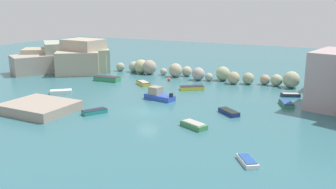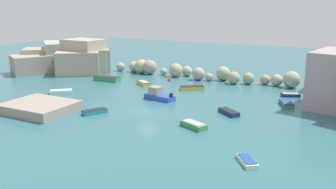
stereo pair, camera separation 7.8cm
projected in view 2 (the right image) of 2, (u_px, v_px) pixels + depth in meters
name	position (u px, v px, depth m)	size (l,w,h in m)	color
cove_water	(148.00, 112.00, 45.60)	(160.00, 160.00, 0.00)	#336972
cliff_headland_left	(66.00, 59.00, 72.69)	(18.76, 17.06, 6.39)	#9FA98A
rock_breakwater	(199.00, 73.00, 65.05)	(37.65, 4.46, 2.69)	#9C9E86
stone_dock	(40.00, 107.00, 45.47)	(8.17, 6.69, 1.17)	gray
channel_buoy	(169.00, 79.00, 63.56)	(0.56, 0.56, 0.56)	#E04C28
moored_boat_0	(61.00, 92.00, 54.65)	(3.22, 3.05, 0.57)	white
moored_boat_1	(194.00, 125.00, 39.70)	(3.35, 2.45, 0.62)	#428C53
moored_boat_2	(107.00, 79.00, 63.61)	(4.63, 2.03, 4.67)	#328C54
moored_boat_3	(158.00, 95.00, 51.32)	(4.55, 2.42, 1.75)	blue
moored_boat_4	(291.00, 95.00, 52.94)	(2.85, 2.01, 0.48)	navy
moored_boat_5	(286.00, 104.00, 48.23)	(2.49, 3.38, 0.53)	#337A54
moored_boat_6	(247.00, 161.00, 30.88)	(2.43, 2.78, 0.45)	white
moored_boat_7	(95.00, 112.00, 44.76)	(2.46, 3.19, 0.52)	teal
moored_boat_8	(192.00, 88.00, 57.16)	(3.80, 3.32, 0.59)	yellow
moored_boat_9	(229.00, 112.00, 44.51)	(3.16, 2.83, 0.52)	navy
moored_boat_10	(144.00, 83.00, 60.47)	(3.32, 2.95, 0.59)	yellow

